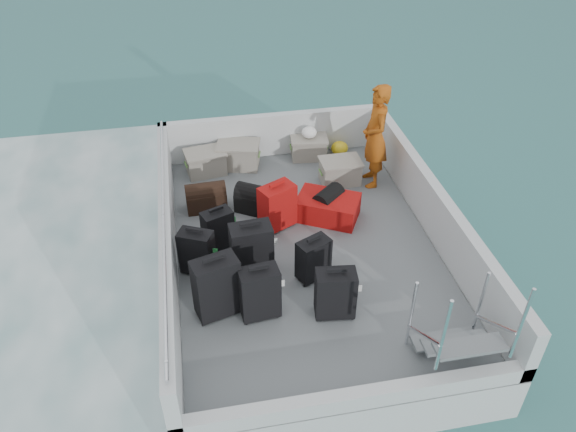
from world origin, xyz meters
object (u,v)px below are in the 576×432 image
object	(u,v)px
suitcase_1	(197,253)
passenger	(375,137)
crate_1	(239,156)
suitcase_3	(260,293)
suitcase_0	(217,288)
suitcase_5	(277,207)
crate_3	(340,172)
suitcase_6	(335,294)
suitcase_2	(218,230)
suitcase_7	(313,259)
suitcase_4	(252,251)
suitcase_8	(328,207)
crate_0	(206,163)
crate_2	(309,148)

from	to	relation	value
suitcase_1	passenger	bearing A→B (deg)	55.00
crate_1	suitcase_3	bearing A→B (deg)	-92.49
suitcase_0	suitcase_5	xyz separation A→B (m)	(0.93, 1.45, -0.06)
suitcase_0	crate_3	size ratio (longest dim) A/B	1.34
suitcase_0	suitcase_6	distance (m)	1.31
suitcase_2	suitcase_7	bearing A→B (deg)	-57.70
suitcase_2	suitcase_4	distance (m)	0.70
suitcase_2	suitcase_8	xyz separation A→B (m)	(1.54, 0.36, -0.11)
suitcase_6	crate_0	distance (m)	3.48
suitcase_2	crate_3	size ratio (longest dim) A/B	0.97
suitcase_8	suitcase_0	bearing A→B (deg)	161.50
suitcase_6	suitcase_3	bearing A→B (deg)	177.05
suitcase_4	crate_3	bearing A→B (deg)	44.57
suitcase_2	crate_2	bearing A→B (deg)	29.46
suitcase_3	suitcase_7	xyz separation A→B (m)	(0.72, 0.50, -0.05)
suitcase_0	suitcase_4	world-z (taller)	suitcase_0
suitcase_7	suitcase_1	bearing A→B (deg)	139.79
suitcase_1	suitcase_8	size ratio (longest dim) A/B	0.74
crate_2	passenger	world-z (taller)	passenger
suitcase_4	suitcase_6	bearing A→B (deg)	-49.72
suitcase_1	passenger	distance (m)	3.13
suitcase_2	passenger	world-z (taller)	passenger
suitcase_1	suitcase_2	world-z (taller)	suitcase_1
suitcase_1	suitcase_6	distance (m)	1.77
suitcase_1	crate_2	world-z (taller)	suitcase_1
suitcase_4	suitcase_7	world-z (taller)	suitcase_4
suitcase_6	suitcase_1	bearing A→B (deg)	152.54
passenger	suitcase_5	bearing A→B (deg)	-59.28
crate_1	crate_3	distance (m)	1.63
suitcase_4	suitcase_8	world-z (taller)	suitcase_4
suitcase_2	crate_2	size ratio (longest dim) A/B	1.01
suitcase_1	suitcase_3	distance (m)	1.07
suitcase_7	crate_0	distance (m)	2.85
suitcase_0	crate_0	xyz separation A→B (m)	(0.08, 3.00, -0.21)
suitcase_4	suitcase_5	size ratio (longest dim) A/B	1.12
suitcase_6	suitcase_7	world-z (taller)	suitcase_6
suitcase_8	suitcase_7	bearing A→B (deg)	-173.53
suitcase_4	suitcase_6	xyz separation A→B (m)	(0.82, -0.84, -0.06)
suitcase_7	crate_2	world-z (taller)	suitcase_7
suitcase_5	crate_1	distance (m)	1.69
crate_1	crate_2	distance (m)	1.15
suitcase_3	suitcase_7	world-z (taller)	suitcase_3
suitcase_0	passenger	distance (m)	3.40
crate_2	crate_3	size ratio (longest dim) A/B	0.96
suitcase_5	suitcase_7	world-z (taller)	suitcase_5
crate_2	passenger	bearing A→B (deg)	-49.60
suitcase_2	suitcase_4	bearing A→B (deg)	-80.33
suitcase_4	crate_2	xyz separation A→B (m)	(1.28, 2.59, -0.20)
crate_0	crate_1	bearing A→B (deg)	11.13
suitcase_0	crate_2	distance (m)	3.62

